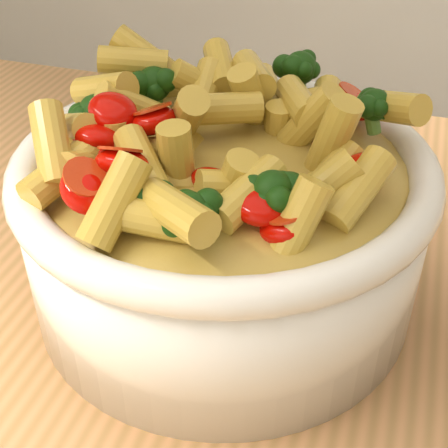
% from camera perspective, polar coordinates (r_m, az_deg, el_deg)
% --- Properties ---
extents(table, '(1.20, 0.80, 0.90)m').
position_cam_1_polar(table, '(0.50, -2.32, -18.97)').
color(table, tan).
rests_on(table, ground).
extents(serving_bowl, '(0.27, 0.27, 0.12)m').
position_cam_1_polar(serving_bowl, '(0.43, -0.00, 0.16)').
color(serving_bowl, white).
rests_on(serving_bowl, table).
extents(pasta_salad, '(0.22, 0.22, 0.05)m').
position_cam_1_polar(pasta_salad, '(0.39, -0.00, 8.95)').
color(pasta_salad, gold).
rests_on(pasta_salad, serving_bowl).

